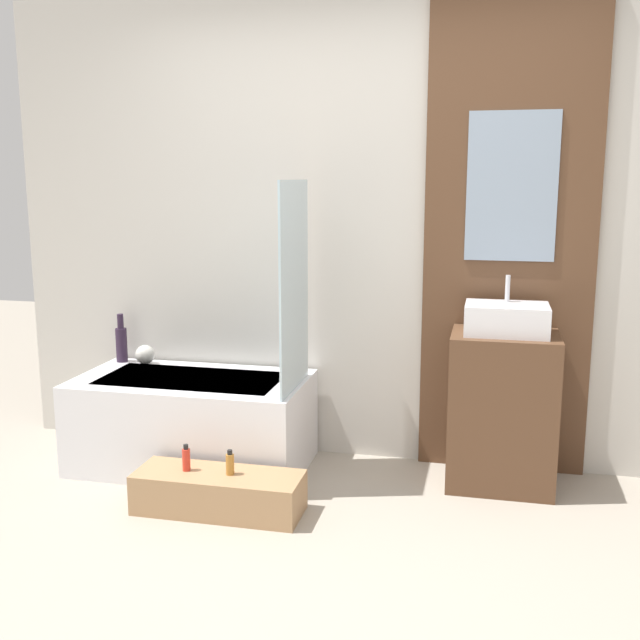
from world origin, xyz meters
The scene contains 12 objects.
ground_plane centered at (0.00, 0.00, 0.00)m, with size 12.00×12.00×0.00m, color #A39989.
wall_tiled_back centered at (0.00, 1.58, 1.30)m, with size 4.20×0.06×2.60m, color beige.
wall_wood_accent centered at (0.76, 1.53, 1.31)m, with size 0.89×0.04×2.60m.
bathtub centered at (-0.91, 1.18, 0.25)m, with size 1.27×0.69×0.51m.
glass_shower_screen centered at (-0.31, 1.13, 1.04)m, with size 0.01×0.53×1.08m, color silver.
wooden_step_bench centered at (-0.57, 0.65, 0.10)m, with size 0.81×0.29×0.19m, color #A87F56.
vanity_cabinet centered at (0.76, 1.30, 0.41)m, with size 0.54×0.43×0.81m, color brown.
sink centered at (0.76, 1.30, 0.89)m, with size 0.41×0.30×0.29m.
vase_tall_dark centered at (-1.46, 1.45, 0.62)m, with size 0.07×0.07×0.29m.
vase_round_light centered at (-1.30, 1.42, 0.56)m, with size 0.11×0.11×0.11m, color silver.
bottle_soap_primary centered at (-0.73, 0.65, 0.25)m, with size 0.04×0.04×0.13m.
bottle_soap_secondary centered at (-0.50, 0.65, 0.25)m, with size 0.04×0.04×0.12m.
Camera 1 is at (0.67, -2.54, 1.59)m, focal length 42.00 mm.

